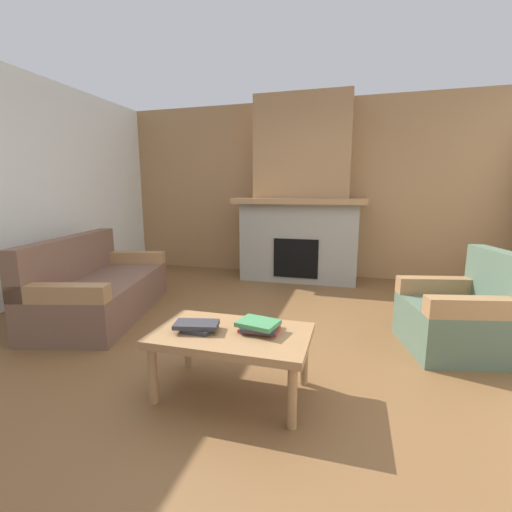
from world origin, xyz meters
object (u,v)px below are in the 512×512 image
object	(u,v)px
fireplace	(301,203)
coffee_table	(232,340)
couch	(99,289)
armchair	(461,316)

from	to	relation	value
fireplace	coffee_table	xyz separation A→B (m)	(0.06, -3.27, -0.79)
couch	coffee_table	bearing A→B (deg)	-29.06
fireplace	couch	distance (m)	3.02
couch	fireplace	bearing A→B (deg)	50.18
armchair	coffee_table	bearing A→B (deg)	-145.20
coffee_table	fireplace	bearing A→B (deg)	90.98
armchair	coffee_table	distance (m)	1.98
couch	armchair	bearing A→B (deg)	1.16
coffee_table	couch	bearing A→B (deg)	150.94
armchair	coffee_table	xyz separation A→B (m)	(-1.63, -1.13, 0.08)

